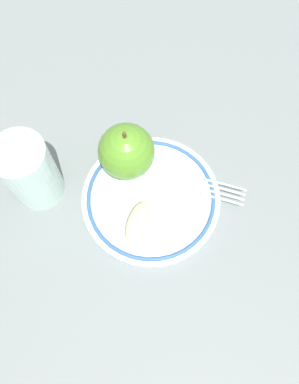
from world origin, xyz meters
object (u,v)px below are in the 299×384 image
at_px(plate, 150,199).
at_px(fork, 182,181).
at_px(apple_slice_front, 138,222).
at_px(drinking_glass, 30,172).
at_px(apple_red_whole, 126,152).

relative_size(plate, fork, 1.28).
xyz_separation_m(apple_slice_front, drinking_glass, (-0.12, 0.11, 0.03)).
bearing_deg(apple_red_whole, fork, -37.77).
bearing_deg(fork, apple_red_whole, 177.32).
xyz_separation_m(apple_red_whole, fork, (0.07, -0.05, -0.04)).
height_order(apple_red_whole, drinking_glass, drinking_glass).
distance_m(apple_red_whole, fork, 0.09).
bearing_deg(fork, plate, -135.27).
distance_m(plate, apple_slice_front, 0.05).
height_order(apple_red_whole, fork, apple_red_whole).
relative_size(apple_slice_front, drinking_glass, 0.54).
height_order(plate, apple_red_whole, apple_red_whole).
distance_m(plate, apple_red_whole, 0.08).
height_order(fork, drinking_glass, drinking_glass).
relative_size(plate, apple_red_whole, 2.23).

